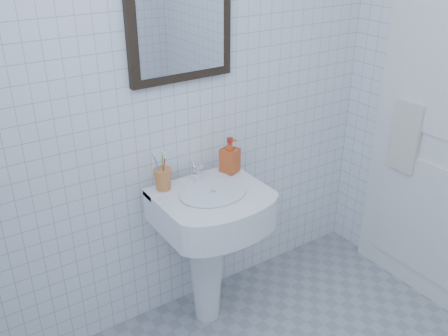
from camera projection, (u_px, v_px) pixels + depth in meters
wall_back at (187, 76)px, 2.27m from camera, size 2.20×0.02×2.50m
washbasin at (208, 234)px, 2.41m from camera, size 0.51×0.37×0.78m
faucet at (197, 173)px, 2.35m from camera, size 0.04×0.09×0.11m
toothbrush_cup at (163, 179)px, 2.28m from camera, size 0.10×0.10×0.10m
soap_dispenser at (230, 155)px, 2.43m from camera, size 0.10×0.10×0.18m
wall_mirror at (180, 9)px, 2.11m from camera, size 0.50×0.04×0.62m
bathroom_door at (446, 123)px, 2.44m from camera, size 0.04×0.80×2.00m
towel_ring at (414, 104)px, 2.54m from camera, size 0.01×0.18×0.18m
hand_towel at (406, 137)px, 2.61m from camera, size 0.03×0.16×0.38m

